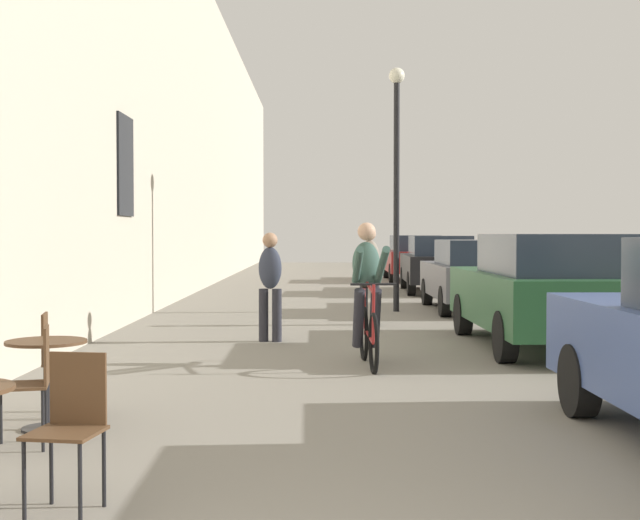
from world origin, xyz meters
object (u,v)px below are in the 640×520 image
object	(u,v)px
pedestrian_near	(272,280)
parked_car_second	(546,289)
cyclist_on_bicycle	(370,297)
cafe_chair_near_toward_street	(73,420)
parked_car_fourth	(440,263)
pedestrian_mid	(372,270)
cafe_chair_mid_toward_street	(60,356)
cafe_table_mid	(49,365)
parked_car_third	(476,274)
parked_car_fifth	(416,257)
cafe_chair_mid_toward_wall	(34,377)
street_lamp	(399,157)

from	to	relation	value
pedestrian_near	parked_car_second	world-z (taller)	pedestrian_near
cyclist_on_bicycle	pedestrian_near	distance (m)	2.54
cafe_chair_near_toward_street	cyclist_on_bicycle	distance (m)	5.85
cyclist_on_bicycle	parked_car_fourth	distance (m)	12.95
pedestrian_mid	parked_car_second	distance (m)	3.78
pedestrian_near	pedestrian_mid	size ratio (longest dim) A/B	0.95
cafe_chair_near_toward_street	pedestrian_mid	xyz separation A→B (m)	(2.27, 9.99, 0.43)
cafe_chair_mid_toward_street	cyclist_on_bicycle	distance (m)	4.10
cafe_table_mid	parked_car_second	bearing A→B (deg)	43.04
pedestrian_near	parked_car_third	size ratio (longest dim) A/B	0.39
cyclist_on_bicycle	parked_car_fourth	size ratio (longest dim) A/B	0.41
cyclist_on_bicycle	parked_car_fifth	xyz separation A→B (m)	(2.55, 18.44, -0.03)
cafe_table_mid	cafe_chair_mid_toward_street	size ratio (longest dim) A/B	0.81
cafe_chair_mid_toward_wall	cafe_chair_mid_toward_street	bearing A→B (deg)	97.63
cafe_chair_mid_toward_wall	cyclist_on_bicycle	size ratio (longest dim) A/B	0.51
cafe_chair_near_toward_street	cafe_chair_mid_toward_wall	xyz separation A→B (m)	(-0.70, 1.45, 0.00)
pedestrian_near	street_lamp	size ratio (longest dim) A/B	0.32
cafe_chair_mid_toward_street	parked_car_fourth	size ratio (longest dim) A/B	0.21
cafe_chair_mid_toward_street	cafe_chair_mid_toward_wall	xyz separation A→B (m)	(0.15, -1.11, 0.00)
cafe_chair_near_toward_street	parked_car_third	bearing A→B (deg)	70.23
cafe_chair_mid_toward_wall	parked_car_fifth	bearing A→B (deg)	76.89
cafe_chair_near_toward_street	cafe_chair_mid_toward_street	bearing A→B (deg)	108.42
street_lamp	parked_car_fourth	size ratio (longest dim) A/B	1.14
cafe_chair_mid_toward_wall	parked_car_second	world-z (taller)	parked_car_second
cafe_chair_near_toward_street	cafe_chair_mid_toward_street	size ratio (longest dim) A/B	1.00
cyclist_on_bicycle	pedestrian_mid	distance (m)	4.51
cafe_chair_mid_toward_street	street_lamp	xyz separation A→B (m)	(3.81, 9.99, 2.59)
cafe_chair_mid_toward_wall	cafe_chair_near_toward_street	bearing A→B (deg)	-64.11
cafe_chair_mid_toward_street	pedestrian_mid	size ratio (longest dim) A/B	0.53
cafe_chair_mid_toward_wall	pedestrian_mid	bearing A→B (deg)	70.80
cafe_chair_near_toward_street	pedestrian_mid	world-z (taller)	pedestrian_mid
cafe_table_mid	cafe_chair_mid_toward_street	bearing A→B (deg)	97.92
cafe_chair_mid_toward_wall	pedestrian_near	size ratio (longest dim) A/B	0.56
pedestrian_mid	parked_car_fifth	distance (m)	14.13
parked_car_third	parked_car_fourth	xyz separation A→B (m)	(0.03, 5.54, 0.04)
cafe_chair_mid_toward_street	pedestrian_mid	world-z (taller)	pedestrian_mid
pedestrian_near	cafe_chair_near_toward_street	bearing A→B (deg)	-95.16
cyclist_on_bicycle	pedestrian_mid	xyz separation A→B (m)	(0.28, 4.50, 0.13)
parked_car_third	parked_car_fifth	xyz separation A→B (m)	(-0.01, 11.30, 0.03)
parked_car_fourth	parked_car_fifth	xyz separation A→B (m)	(-0.04, 5.76, -0.00)
cafe_chair_mid_toward_wall	parked_car_second	bearing A→B (deg)	46.59
pedestrian_mid	parked_car_fourth	xyz separation A→B (m)	(2.30, 8.19, -0.16)
pedestrian_mid	street_lamp	world-z (taller)	street_lamp
cafe_chair_mid_toward_wall	parked_car_fourth	distance (m)	17.55
cafe_chair_mid_toward_street	pedestrian_near	bearing A→B (deg)	73.22
cafe_chair_mid_toward_wall	pedestrian_mid	xyz separation A→B (m)	(2.98, 8.54, 0.43)
cafe_chair_mid_toward_street	parked_car_fifth	bearing A→B (deg)	75.86
street_lamp	parked_car_second	distance (m)	6.25
pedestrian_mid	street_lamp	bearing A→B (deg)	74.97
cyclist_on_bicycle	pedestrian_mid	bearing A→B (deg)	86.40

